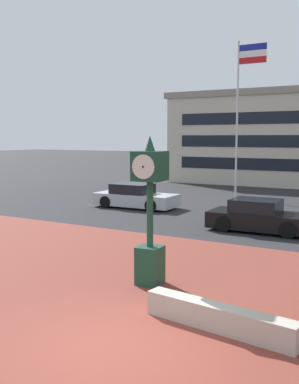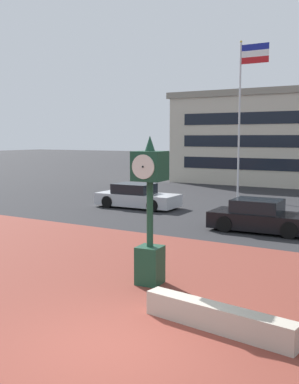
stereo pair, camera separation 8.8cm
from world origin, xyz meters
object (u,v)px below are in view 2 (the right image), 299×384
car_street_near (137,197)px  flagpole_primary (243,104)px  car_street_far (261,217)px  street_clock (150,210)px

car_street_near → flagpole_primary: (3.34, 6.89, 5.22)m
car_street_near → flagpole_primary: bearing=152.0°
car_street_near → car_street_far: size_ratio=1.09×
street_clock → car_street_near: size_ratio=0.84×
car_street_near → flagpole_primary: flagpole_primary is taller
street_clock → car_street_far: bearing=81.6°
car_street_far → flagpole_primary: 11.74m
car_street_near → car_street_far: (7.61, -2.72, -0.00)m
flagpole_primary → car_street_far: bearing=-66.1°
street_clock → flagpole_primary: 18.38m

